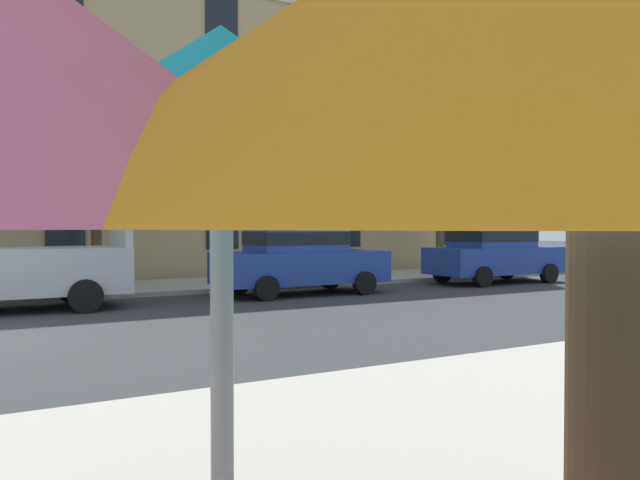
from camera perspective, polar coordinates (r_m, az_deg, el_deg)
sedan_blue at (r=16.02m, az=-1.91°, el=-1.59°), size 4.40×1.98×1.78m
sedan_blue_midblock at (r=20.03m, az=15.56°, el=-1.06°), size 4.40×1.98×1.78m
pickup_green_midblock at (r=25.55m, az=26.99°, el=-0.49°), size 5.10×2.12×2.20m
street_tree_middle at (r=17.48m, az=-19.90°, el=6.64°), size 2.56×2.66×4.72m
street_tree_right at (r=22.85m, az=10.06°, el=5.24°), size 2.13×2.15×4.63m
patio_umbrella at (r=1.64m, az=-8.97°, el=9.01°), size 3.08×3.08×2.26m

